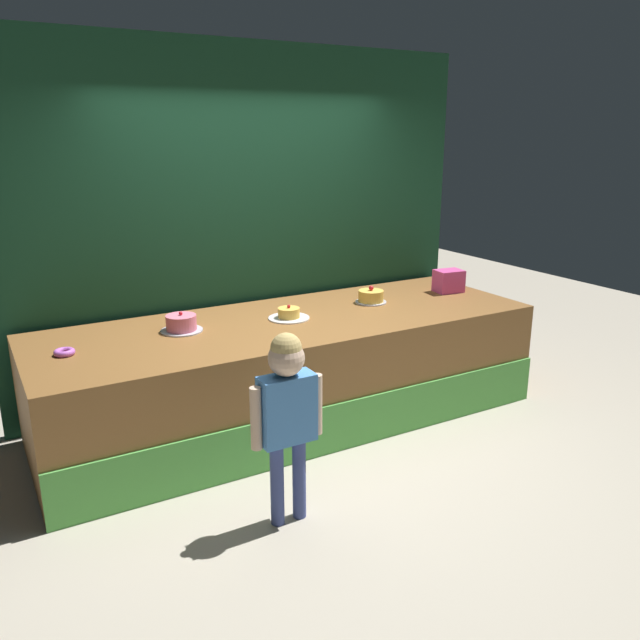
# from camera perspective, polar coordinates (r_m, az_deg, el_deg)

# --- Properties ---
(ground_plane) EXTENTS (12.00, 12.00, 0.00)m
(ground_plane) POSITION_cam_1_polar(r_m,az_deg,el_deg) (4.62, 1.23, -11.68)
(ground_plane) COLOR #BCB29E
(stage_platform) EXTENTS (3.81, 1.30, 0.81)m
(stage_platform) POSITION_cam_1_polar(r_m,az_deg,el_deg) (4.95, -2.55, -4.50)
(stage_platform) COLOR brown
(stage_platform) RESTS_ON ground_plane
(curtain_backdrop) EXTENTS (4.02, 0.08, 2.86)m
(curtain_backdrop) POSITION_cam_1_polar(r_m,az_deg,el_deg) (5.35, -6.40, 8.37)
(curtain_backdrop) COLOR #19472D
(curtain_backdrop) RESTS_ON ground_plane
(child_figure) EXTENTS (0.44, 0.20, 1.15)m
(child_figure) POSITION_cam_1_polar(r_m,az_deg,el_deg) (3.55, -2.97, -7.43)
(child_figure) COLOR #3F4C8C
(child_figure) RESTS_ON ground_plane
(pink_box) EXTENTS (0.26, 0.21, 0.20)m
(pink_box) POSITION_cam_1_polar(r_m,az_deg,el_deg) (5.76, 11.44, 3.45)
(pink_box) COLOR #E64B9C
(pink_box) RESTS_ON stage_platform
(donut) EXTENTS (0.13, 0.13, 0.04)m
(donut) POSITION_cam_1_polar(r_m,az_deg,el_deg) (4.37, -21.91, -2.69)
(donut) COLOR #CC66D8
(donut) RESTS_ON stage_platform
(cake_left) EXTENTS (0.30, 0.30, 0.15)m
(cake_left) POSITION_cam_1_polar(r_m,az_deg,el_deg) (4.63, -12.31, -0.32)
(cake_left) COLOR silver
(cake_left) RESTS_ON stage_platform
(cake_center) EXTENTS (0.31, 0.31, 0.11)m
(cake_center) POSITION_cam_1_polar(r_m,az_deg,el_deg) (4.84, -2.80, 0.51)
(cake_center) COLOR white
(cake_center) RESTS_ON stage_platform
(cake_right) EXTENTS (0.26, 0.26, 0.14)m
(cake_right) POSITION_cam_1_polar(r_m,az_deg,el_deg) (5.31, 4.58, 2.10)
(cake_right) COLOR silver
(cake_right) RESTS_ON stage_platform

